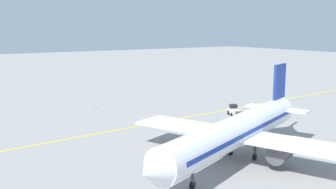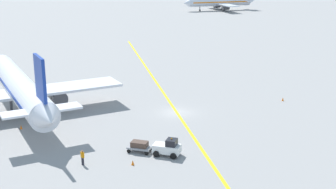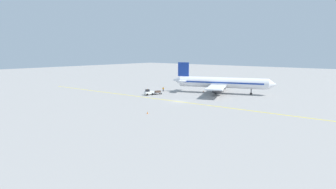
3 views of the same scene
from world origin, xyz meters
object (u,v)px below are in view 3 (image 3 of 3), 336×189
at_px(baggage_cart_trailing, 158,92).
at_px(traffic_cone_by_wingtip, 203,91).
at_px(traffic_cone_near_nose, 152,92).
at_px(airplane_at_gate, 221,83).
at_px(ground_crew_worker, 163,89).
at_px(traffic_cone_mid_apron, 148,113).
at_px(baggage_tug_white, 149,92).

xyz_separation_m(baggage_cart_trailing, traffic_cone_by_wingtip, (-14.59, 9.05, -0.49)).
bearing_deg(traffic_cone_near_nose, airplane_at_gate, 127.92).
distance_m(airplane_at_gate, ground_crew_worker, 20.83).
xyz_separation_m(airplane_at_gate, traffic_cone_mid_apron, (38.41, 1.61, -3.43)).
height_order(baggage_cart_trailing, ground_crew_worker, ground_crew_worker).
relative_size(airplane_at_gate, traffic_cone_mid_apron, 62.15).
bearing_deg(ground_crew_worker, baggage_cart_trailing, 24.37).
xyz_separation_m(baggage_cart_trailing, traffic_cone_mid_apron, (22.78, 17.15, -0.49)).
relative_size(baggage_cart_trailing, traffic_cone_near_nose, 5.35).
bearing_deg(traffic_cone_by_wingtip, ground_crew_worker, -54.33).
distance_m(baggage_cart_trailing, ground_crew_worker, 6.71).
distance_m(baggage_tug_white, traffic_cone_by_wingtip, 20.45).
height_order(baggage_cart_trailing, traffic_cone_by_wingtip, baggage_cart_trailing).
distance_m(baggage_tug_white, traffic_cone_mid_apron, 27.05).
bearing_deg(traffic_cone_mid_apron, baggage_cart_trailing, -143.02).
relative_size(baggage_tug_white, traffic_cone_near_nose, 6.09).
height_order(baggage_tug_white, traffic_cone_by_wingtip, baggage_tug_white).
bearing_deg(airplane_at_gate, baggage_cart_trailing, -44.83).
bearing_deg(traffic_cone_mid_apron, baggage_tug_white, -136.93).
bearing_deg(baggage_cart_trailing, traffic_cone_mid_apron, 36.98).
relative_size(ground_crew_worker, traffic_cone_near_nose, 3.05).
bearing_deg(baggage_cart_trailing, baggage_tug_white, -23.59).
relative_size(baggage_tug_white, baggage_cart_trailing, 1.14).
distance_m(baggage_cart_trailing, traffic_cone_mid_apron, 28.52).
bearing_deg(airplane_at_gate, traffic_cone_mid_apron, 2.40).
bearing_deg(traffic_cone_by_wingtip, traffic_cone_mid_apron, 12.24).
xyz_separation_m(traffic_cone_mid_apron, traffic_cone_by_wingtip, (-37.37, -8.10, 0.00)).
xyz_separation_m(baggage_cart_trailing, ground_crew_worker, (-6.11, -2.77, 0.15)).
distance_m(baggage_cart_trailing, traffic_cone_by_wingtip, 17.18).
height_order(traffic_cone_near_nose, traffic_cone_mid_apron, same).
bearing_deg(baggage_cart_trailing, traffic_cone_near_nose, -104.86).
distance_m(ground_crew_worker, traffic_cone_mid_apron, 35.10).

